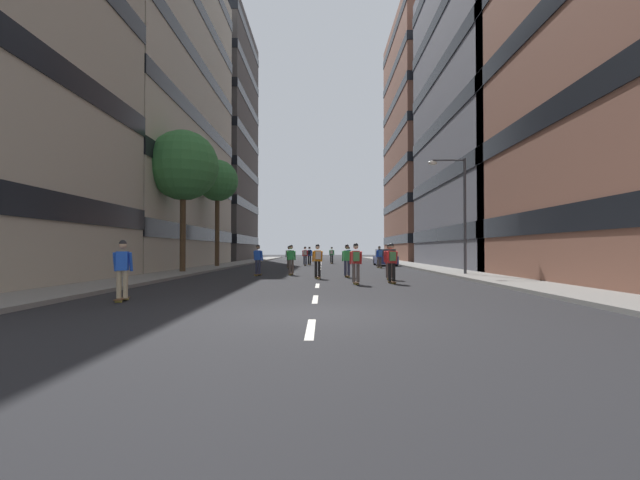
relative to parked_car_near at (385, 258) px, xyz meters
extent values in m
plane|color=black|center=(-5.99, -2.70, -0.70)|extent=(169.16, 169.16, 0.00)
cube|color=gray|center=(-14.48, 0.83, -0.63)|extent=(2.59, 77.53, 0.14)
cube|color=gray|center=(2.49, 0.83, -0.63)|extent=(2.59, 77.53, 0.14)
cube|color=silver|center=(-5.99, -32.89, -0.70)|extent=(0.16, 2.20, 0.01)
cube|color=silver|center=(-5.99, -27.89, -0.70)|extent=(0.16, 2.20, 0.01)
cube|color=silver|center=(-5.99, -22.89, -0.70)|extent=(0.16, 2.20, 0.01)
cube|color=silver|center=(-5.99, -17.89, -0.70)|extent=(0.16, 2.20, 0.01)
cube|color=silver|center=(-5.99, -12.89, -0.70)|extent=(0.16, 2.20, 0.01)
cube|color=silver|center=(-5.99, -7.89, -0.70)|extent=(0.16, 2.20, 0.01)
cube|color=silver|center=(-5.99, -2.89, -0.70)|extent=(0.16, 2.20, 0.01)
cube|color=silver|center=(-5.99, 2.11, -0.70)|extent=(0.16, 2.20, 0.01)
cube|color=silver|center=(-5.99, 7.11, -0.70)|extent=(0.16, 2.20, 0.01)
cube|color=silver|center=(-5.99, 12.11, -0.70)|extent=(0.16, 2.20, 0.01)
cube|color=silver|center=(-5.99, 17.11, -0.70)|extent=(0.16, 2.20, 0.01)
cube|color=silver|center=(-5.99, 22.11, -0.70)|extent=(0.16, 2.20, 0.01)
cube|color=silver|center=(-5.99, 27.11, -0.70)|extent=(0.16, 2.20, 0.01)
cube|color=silver|center=(-5.99, 32.11, -0.70)|extent=(0.16, 2.20, 0.01)
cube|color=#BCB29E|center=(-24.04, -4.76, 13.16)|extent=(16.52, 23.48, 27.71)
cube|color=black|center=(-24.04, -4.76, 2.07)|extent=(16.64, 23.60, 1.10)
cube|color=black|center=(-24.04, -4.76, 6.69)|extent=(16.64, 23.60, 1.10)
cube|color=black|center=(-24.04, -4.76, 11.31)|extent=(16.64, 23.60, 1.10)
cube|color=black|center=(-24.04, -4.76, 15.93)|extent=(16.64, 23.60, 1.10)
cube|color=black|center=(-24.04, -4.76, 20.54)|extent=(16.64, 23.60, 1.10)
cube|color=#4C4744|center=(-24.04, 18.56, 15.33)|extent=(16.52, 16.86, 32.06)
cube|color=black|center=(-24.04, 18.56, 2.05)|extent=(16.64, 16.98, 1.10)
cube|color=black|center=(-24.04, 18.56, 6.63)|extent=(16.64, 16.98, 1.10)
cube|color=black|center=(-24.04, 18.56, 11.21)|extent=(16.64, 16.98, 1.10)
cube|color=black|center=(-24.04, 18.56, 15.79)|extent=(16.64, 16.98, 1.10)
cube|color=black|center=(-24.04, 18.56, 20.37)|extent=(16.64, 16.98, 1.10)
cube|color=black|center=(-24.04, 18.56, 24.95)|extent=(16.64, 16.98, 1.10)
cube|color=black|center=(-24.04, 18.56, 29.53)|extent=(16.64, 16.98, 1.10)
cube|color=slate|center=(12.05, -4.76, 12.92)|extent=(16.52, 20.39, 27.24)
cube|color=black|center=(12.05, -4.76, 2.02)|extent=(16.64, 20.51, 1.10)
cube|color=black|center=(12.05, -4.76, 6.57)|extent=(16.64, 20.51, 1.10)
cube|color=black|center=(12.05, -4.76, 11.11)|extent=(16.64, 20.51, 1.10)
cube|color=black|center=(12.05, -4.76, 15.65)|extent=(16.64, 20.51, 1.10)
cube|color=black|center=(12.05, -4.76, 20.19)|extent=(16.64, 20.51, 1.10)
cube|color=brown|center=(12.05, 18.56, 15.44)|extent=(16.52, 19.69, 32.29)
cube|color=black|center=(12.05, 18.56, 2.07)|extent=(16.64, 19.81, 1.10)
cube|color=black|center=(12.05, 18.56, 6.68)|extent=(16.64, 19.81, 1.10)
cube|color=black|center=(12.05, 18.56, 11.29)|extent=(16.64, 19.81, 1.10)
cube|color=black|center=(12.05, 18.56, 15.90)|extent=(16.64, 19.81, 1.10)
cube|color=black|center=(12.05, 18.56, 20.52)|extent=(16.64, 19.81, 1.10)
cube|color=black|center=(12.05, 18.56, 25.13)|extent=(16.64, 19.81, 1.10)
cube|color=black|center=(12.05, 18.56, 29.74)|extent=(16.64, 19.81, 1.10)
cube|color=navy|center=(0.00, 0.04, -0.17)|extent=(1.80, 4.40, 0.70)
cube|color=#2D3338|center=(0.00, -0.11, 0.50)|extent=(1.60, 2.10, 0.64)
cylinder|color=black|center=(-0.80, 1.49, -0.38)|extent=(0.22, 0.64, 0.64)
cylinder|color=black|center=(0.80, 1.49, -0.38)|extent=(0.22, 0.64, 0.64)
cylinder|color=black|center=(-0.80, -1.41, -0.38)|extent=(0.22, 0.64, 0.64)
cylinder|color=black|center=(0.80, -1.41, -0.38)|extent=(0.22, 0.64, 0.64)
cylinder|color=#4C3823|center=(-14.48, -4.77, 2.37)|extent=(0.36, 0.36, 5.86)
sphere|color=#387A3D|center=(-14.48, -4.77, 6.49)|extent=(3.40, 3.40, 3.40)
cylinder|color=#4C3823|center=(-14.48, -13.75, 1.98)|extent=(0.36, 0.36, 5.08)
sphere|color=#387A3D|center=(-14.48, -13.75, 6.04)|extent=(4.35, 4.35, 4.35)
cylinder|color=#3F3F44|center=(2.24, -16.23, 2.69)|extent=(0.16, 0.16, 6.50)
cylinder|color=#3F3F44|center=(1.34, -16.23, 5.84)|extent=(1.80, 0.10, 0.10)
ellipsoid|color=silver|center=(0.44, -16.23, 5.69)|extent=(0.50, 0.30, 0.24)
cube|color=brown|center=(-7.64, -15.23, -0.62)|extent=(0.26, 0.91, 0.02)
cylinder|color=#D8BF4C|center=(-7.62, -14.91, -0.66)|extent=(0.18, 0.08, 0.07)
cylinder|color=#D8BF4C|center=(-7.66, -15.55, -0.66)|extent=(0.18, 0.08, 0.07)
cylinder|color=#594C47|center=(-7.73, -15.22, -0.21)|extent=(0.15, 0.15, 0.80)
cylinder|color=#594C47|center=(-7.55, -15.24, -0.21)|extent=(0.15, 0.15, 0.80)
cube|color=green|center=(-7.64, -15.23, 0.47)|extent=(0.33, 0.22, 0.55)
cylinder|color=green|center=(-7.85, -15.17, 0.44)|extent=(0.10, 0.23, 0.55)
cylinder|color=green|center=(-7.41, -15.19, 0.44)|extent=(0.10, 0.23, 0.55)
sphere|color=tan|center=(-7.64, -15.21, 0.92)|extent=(0.22, 0.22, 0.22)
sphere|color=black|center=(-7.64, -15.21, 0.97)|extent=(0.21, 0.21, 0.21)
cube|color=brown|center=(-8.52, -5.30, -0.62)|extent=(0.41, 0.92, 0.02)
cylinder|color=#D8BF4C|center=(-8.60, -4.99, -0.66)|extent=(0.19, 0.11, 0.07)
cylinder|color=#D8BF4C|center=(-8.45, -5.61, -0.66)|extent=(0.19, 0.11, 0.07)
cylinder|color=#594C47|center=(-8.61, -5.32, -0.21)|extent=(0.17, 0.17, 0.80)
cylinder|color=#594C47|center=(-8.43, -5.28, -0.21)|extent=(0.17, 0.17, 0.80)
cube|color=white|center=(-8.52, -5.30, 0.47)|extent=(0.36, 0.27, 0.55)
cylinder|color=white|center=(-8.75, -5.31, 0.44)|extent=(0.14, 0.24, 0.55)
cylinder|color=white|center=(-8.32, -5.20, 0.44)|extent=(0.14, 0.24, 0.55)
sphere|color=#997051|center=(-8.53, -5.28, 0.92)|extent=(0.22, 0.22, 0.22)
sphere|color=black|center=(-8.53, -5.28, 0.97)|extent=(0.21, 0.21, 0.21)
cube|color=brown|center=(-4.35, -22.19, -0.62)|extent=(0.22, 0.91, 0.02)
cylinder|color=#D8BF4C|center=(-4.36, -21.87, -0.66)|extent=(0.18, 0.07, 0.07)
cylinder|color=#D8BF4C|center=(-4.34, -22.51, -0.66)|extent=(0.18, 0.07, 0.07)
cylinder|color=#594C47|center=(-4.44, -22.19, -0.21)|extent=(0.14, 0.14, 0.80)
cylinder|color=#594C47|center=(-4.26, -22.18, -0.21)|extent=(0.14, 0.14, 0.80)
cube|color=red|center=(-4.35, -22.19, 0.47)|extent=(0.33, 0.21, 0.55)
cylinder|color=red|center=(-4.57, -22.14, 0.44)|extent=(0.10, 0.23, 0.55)
cylinder|color=red|center=(-4.13, -22.13, 0.44)|extent=(0.10, 0.23, 0.55)
sphere|color=beige|center=(-4.35, -22.17, 0.92)|extent=(0.22, 0.22, 0.22)
sphere|color=black|center=(-4.35, -22.17, 0.97)|extent=(0.21, 0.21, 0.21)
cube|color=#4C8C4C|center=(-4.34, -22.37, 0.50)|extent=(0.26, 0.17, 0.40)
cube|color=brown|center=(-11.56, -28.50, -0.62)|extent=(0.31, 0.92, 0.02)
cylinder|color=#D8BF4C|center=(-11.60, -28.18, -0.66)|extent=(0.19, 0.09, 0.07)
cylinder|color=#D8BF4C|center=(-11.52, -28.82, -0.66)|extent=(0.19, 0.09, 0.07)
cylinder|color=tan|center=(-11.65, -28.51, -0.21)|extent=(0.16, 0.16, 0.80)
cylinder|color=tan|center=(-11.47, -28.49, -0.21)|extent=(0.16, 0.16, 0.80)
cube|color=blue|center=(-11.56, -28.50, 0.47)|extent=(0.34, 0.24, 0.55)
cylinder|color=blue|center=(-11.79, -28.48, 0.44)|extent=(0.12, 0.24, 0.55)
cylinder|color=blue|center=(-11.35, -28.42, 0.44)|extent=(0.12, 0.24, 0.55)
sphere|color=tan|center=(-11.56, -28.48, 0.92)|extent=(0.22, 0.22, 0.22)
sphere|color=black|center=(-11.56, -28.48, 0.97)|extent=(0.21, 0.21, 0.21)
cube|color=brown|center=(-1.19, -5.25, -0.62)|extent=(0.40, 0.92, 0.02)
cylinder|color=#D8BF4C|center=(-1.26, -4.94, -0.66)|extent=(0.19, 0.11, 0.07)
cylinder|color=#D8BF4C|center=(-1.12, -5.56, -0.66)|extent=(0.19, 0.11, 0.07)
cylinder|color=#594C47|center=(-1.28, -5.27, -0.21)|extent=(0.17, 0.17, 0.80)
cylinder|color=#594C47|center=(-1.10, -5.23, -0.21)|extent=(0.17, 0.17, 0.80)
cube|color=blue|center=(-1.19, -5.25, 0.47)|extent=(0.36, 0.27, 0.55)
cylinder|color=blue|center=(-1.42, -5.25, 0.44)|extent=(0.14, 0.24, 0.55)
cylinder|color=blue|center=(-0.99, -5.15, 0.44)|extent=(0.14, 0.24, 0.55)
sphere|color=#997051|center=(-1.20, -5.23, 0.92)|extent=(0.22, 0.22, 0.22)
sphere|color=black|center=(-1.20, -5.23, 0.97)|extent=(0.21, 0.21, 0.21)
cube|color=#3F72BF|center=(-1.15, -5.42, 0.50)|extent=(0.29, 0.22, 0.40)
cube|color=brown|center=(-9.49, -15.86, -0.62)|extent=(0.37, 0.92, 0.02)
cylinder|color=#D8BF4C|center=(-9.42, -15.54, -0.66)|extent=(0.19, 0.10, 0.07)
cylinder|color=#D8BF4C|center=(-9.55, -16.17, -0.66)|extent=(0.19, 0.10, 0.07)
cylinder|color=#2D334C|center=(-9.58, -15.84, -0.21)|extent=(0.17, 0.17, 0.80)
cylinder|color=#2D334C|center=(-9.40, -15.87, -0.21)|extent=(0.17, 0.17, 0.80)
cube|color=blue|center=(-9.49, -15.86, 0.47)|extent=(0.35, 0.26, 0.55)
cylinder|color=blue|center=(-9.69, -15.76, 0.44)|extent=(0.13, 0.24, 0.55)
cylinder|color=blue|center=(-9.26, -15.85, 0.44)|extent=(0.13, 0.24, 0.55)
sphere|color=#997051|center=(-9.48, -15.84, 0.92)|extent=(0.22, 0.22, 0.22)
sphere|color=black|center=(-9.48, -15.84, 0.97)|extent=(0.21, 0.21, 0.21)
cube|color=brown|center=(-3.13, 4.22, -0.62)|extent=(0.30, 0.92, 0.02)
cylinder|color=#D8BF4C|center=(-3.09, 4.54, -0.66)|extent=(0.19, 0.09, 0.07)
cylinder|color=#D8BF4C|center=(-3.16, 3.91, -0.66)|extent=(0.19, 0.09, 0.07)
cylinder|color=#594C47|center=(-3.22, 4.23, -0.21)|extent=(0.16, 0.16, 0.80)
cylinder|color=#594C47|center=(-3.04, 4.21, -0.21)|extent=(0.16, 0.16, 0.80)
cube|color=blue|center=(-3.13, 4.22, 0.47)|extent=(0.34, 0.24, 0.55)
cylinder|color=blue|center=(-3.34, 4.30, 0.44)|extent=(0.12, 0.24, 0.55)
cylinder|color=blue|center=(-2.90, 4.25, 0.44)|extent=(0.12, 0.24, 0.55)
sphere|color=tan|center=(-3.12, 4.24, 0.92)|extent=(0.22, 0.22, 0.22)
sphere|color=black|center=(-3.12, 4.24, 0.97)|extent=(0.21, 0.21, 0.21)
cube|color=brown|center=(-7.09, 2.10, -0.62)|extent=(0.32, 0.92, 0.02)
cylinder|color=#D8BF4C|center=(-7.04, 2.42, -0.66)|extent=(0.19, 0.09, 0.07)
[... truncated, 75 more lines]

